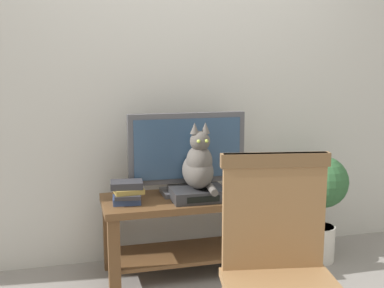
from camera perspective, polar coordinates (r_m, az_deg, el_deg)
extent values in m
cube|color=beige|center=(3.39, -1.48, 9.96)|extent=(7.00, 0.12, 2.80)
cube|color=brown|center=(3.14, -0.23, -6.71)|extent=(1.14, 0.47, 0.04)
cube|color=brown|center=(2.97, -9.28, -13.17)|extent=(0.07, 0.07, 0.48)
cube|color=brown|center=(3.22, 9.77, -11.30)|extent=(0.07, 0.07, 0.48)
cube|color=brown|center=(3.31, -9.93, -10.69)|extent=(0.07, 0.07, 0.48)
cube|color=brown|center=(3.54, 7.24, -9.25)|extent=(0.07, 0.07, 0.48)
cube|color=brown|center=(3.26, -0.23, -12.81)|extent=(1.04, 0.39, 0.02)
cube|color=#4C4C51|center=(3.20, -0.59, -5.69)|extent=(0.34, 0.20, 0.03)
cube|color=#4C4C51|center=(3.19, -0.59, -4.99)|extent=(0.06, 0.04, 0.05)
cube|color=#4C4C51|center=(3.13, -0.60, -0.46)|extent=(0.78, 0.05, 0.46)
cube|color=navy|center=(3.11, -0.46, -0.55)|extent=(0.71, 0.01, 0.39)
sphere|color=#2672F2|center=(3.26, 5.93, -3.95)|extent=(0.01, 0.01, 0.01)
cube|color=#2D2D30|center=(3.07, 0.68, -5.95)|extent=(0.34, 0.27, 0.07)
cube|color=black|center=(2.94, 1.40, -6.65)|extent=(0.21, 0.01, 0.04)
ellipsoid|color=#514C47|center=(3.03, 0.69, -3.23)|extent=(0.19, 0.29, 0.22)
ellipsoid|color=#514C47|center=(2.98, 0.88, -2.06)|extent=(0.16, 0.19, 0.20)
sphere|color=#514C47|center=(2.94, 0.96, 0.34)|extent=(0.13, 0.13, 0.13)
cone|color=#514C47|center=(2.92, 0.31, 1.90)|extent=(0.06, 0.06, 0.07)
cone|color=#514C47|center=(2.94, 1.62, 1.94)|extent=(0.06, 0.06, 0.07)
sphere|color=#B2C64C|center=(2.88, 0.79, 0.32)|extent=(0.02, 0.02, 0.02)
sphere|color=#B2C64C|center=(2.89, 1.75, 0.36)|extent=(0.02, 0.02, 0.02)
cylinder|color=#514C47|center=(2.97, 2.28, -5.28)|extent=(0.07, 0.24, 0.04)
cube|color=olive|center=(2.13, 9.77, -7.94)|extent=(0.45, 0.11, 0.52)
cube|color=brown|center=(2.08, 9.96, -1.88)|extent=(0.48, 0.12, 0.06)
cube|color=#33477A|center=(3.02, -7.82, -6.63)|extent=(0.18, 0.15, 0.04)
cube|color=#2D2D33|center=(3.00, -7.67, -6.09)|extent=(0.18, 0.18, 0.02)
cube|color=olive|center=(3.00, -7.59, -5.52)|extent=(0.18, 0.15, 0.03)
cube|color=#2D2D33|center=(3.00, -7.82, -4.83)|extent=(0.21, 0.16, 0.04)
cylinder|color=beige|center=(3.55, 14.95, -11.38)|extent=(0.21, 0.21, 0.25)
cylinder|color=#332319|center=(3.51, 15.03, -9.61)|extent=(0.20, 0.20, 0.02)
cylinder|color=#4C3823|center=(3.48, 15.10, -8.09)|extent=(0.04, 0.04, 0.18)
sphere|color=#2D5B33|center=(3.42, 15.28, -4.38)|extent=(0.36, 0.36, 0.36)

